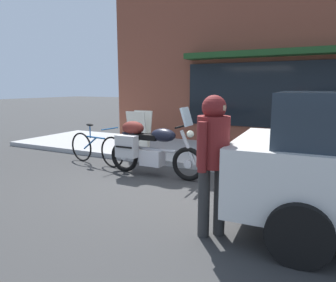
# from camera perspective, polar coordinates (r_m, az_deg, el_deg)

# --- Properties ---
(ground_plane) EXTENTS (80.00, 80.00, 0.00)m
(ground_plane) POSITION_cam_1_polar(r_m,az_deg,el_deg) (5.81, -0.45, -7.88)
(ground_plane) COLOR #333333
(touring_motorcycle) EXTENTS (2.11, 0.68, 1.40)m
(touring_motorcycle) POSITION_cam_1_polar(r_m,az_deg,el_deg) (6.22, -3.69, -0.93)
(touring_motorcycle) COLOR black
(touring_motorcycle) RESTS_ON ground_plane
(parked_bicycle) EXTENTS (1.73, 0.48, 0.94)m
(parked_bicycle) POSITION_cam_1_polar(r_m,az_deg,el_deg) (7.36, -13.06, -1.28)
(parked_bicycle) COLOR black
(parked_bicycle) RESTS_ON ground_plane
(pedestrian_walking) EXTENTS (0.45, 0.55, 1.69)m
(pedestrian_walking) POSITION_cam_1_polar(r_m,az_deg,el_deg) (3.64, 8.28, -1.52)
(pedestrian_walking) COLOR #2C2C2C
(pedestrian_walking) RESTS_ON ground_plane
(sandwich_board_sign) EXTENTS (0.55, 0.43, 1.04)m
(sandwich_board_sign) POSITION_cam_1_polar(r_m,az_deg,el_deg) (8.14, -5.25, 1.87)
(sandwich_board_sign) COLOR silver
(sandwich_board_sign) RESTS_ON sidewalk_curb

